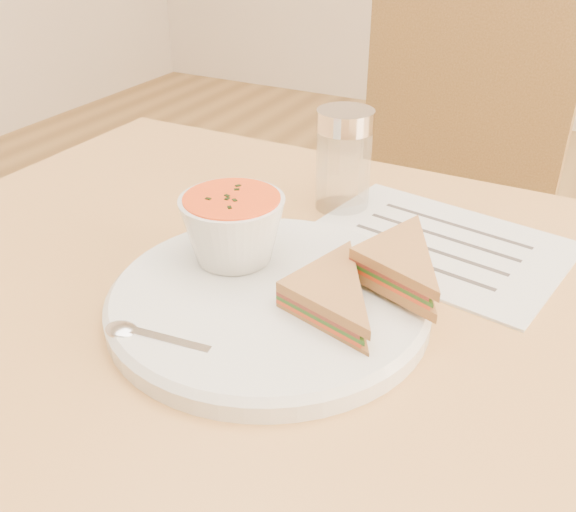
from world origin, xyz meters
The scene contains 8 objects.
chair_far centered at (-0.07, 0.61, 0.47)m, with size 0.42×0.42×0.94m, color brown, non-canonical shape.
plate centered at (-0.02, -0.05, 0.76)m, with size 0.30×0.30×0.02m, color silver, non-canonical shape.
soup_bowl centered at (-0.08, -0.01, 0.80)m, with size 0.10×0.10×0.07m, color silver, non-canonical shape.
sandwich_half_a centered at (0.00, -0.07, 0.78)m, with size 0.10×0.10×0.03m, color #BC8A42, non-canonical shape.
sandwich_half_b centered at (0.04, 0.00, 0.79)m, with size 0.10×0.10×0.03m, color #BC8A42, non-canonical shape.
spoon centered at (-0.06, -0.15, 0.77)m, with size 0.16×0.03×0.01m, color silver, non-canonical shape.
paper_menu centered at (0.08, 0.15, 0.75)m, with size 0.27×0.20×0.00m, color silver, non-canonical shape.
condiment_shaker centered at (-0.05, 0.19, 0.81)m, with size 0.07×0.07×0.12m, color silver, non-canonical shape.
Camera 1 is at (0.23, -0.48, 1.10)m, focal length 40.00 mm.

